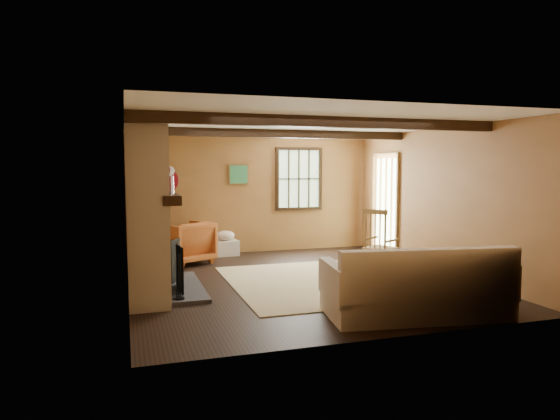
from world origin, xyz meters
name	(u,v)px	position (x,y,z in m)	size (l,w,h in m)	color
ground	(297,280)	(0.00, 0.00, 0.00)	(5.50, 5.50, 0.00)	black
room_envelope	(305,174)	(0.22, 0.26, 1.63)	(5.02, 5.52, 2.44)	#9C6737
fireplace	(147,214)	(-2.23, 0.00, 1.10)	(1.02, 2.30, 2.40)	brown
rug	(313,282)	(0.20, -0.20, 0.00)	(2.50, 3.00, 0.01)	#C5B583
rocking_chair	(380,247)	(1.44, 0.01, 0.46)	(0.89, 0.74, 1.09)	tan
sofa	(418,291)	(0.74, -2.18, 0.31)	(2.23, 1.23, 0.86)	silver
firewood_pile	(149,251)	(-2.10, 2.60, 0.13)	(0.74, 0.13, 0.27)	brown
laundry_basket	(225,248)	(-0.64, 2.49, 0.15)	(0.50, 0.38, 0.30)	silver
basket_pillow	(225,236)	(-0.64, 2.49, 0.40)	(0.38, 0.31, 0.19)	silver
armchair	(186,243)	(-1.48, 1.89, 0.38)	(0.82, 0.84, 0.77)	#BF6026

